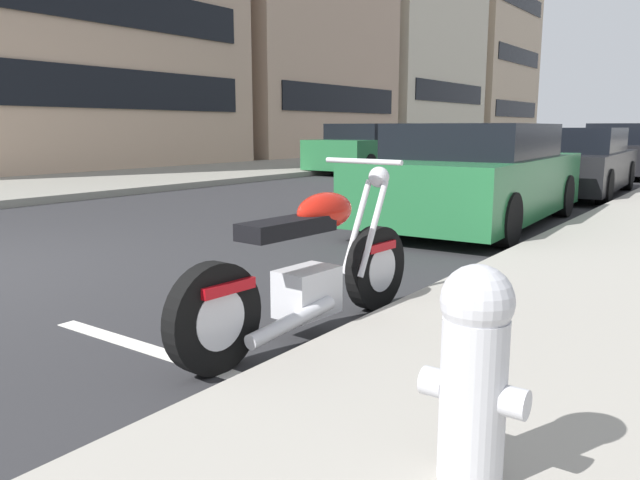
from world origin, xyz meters
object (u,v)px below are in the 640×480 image
Objects in this scene: parked_car_second_in_row at (625,152)px; parked_car_behind_motorcycle at (573,163)px; fire_hydrant at (474,368)px; parked_car_mid_block at (475,177)px; car_opposite_curb at (367,150)px; parked_motorcycle at (310,271)px.

parked_car_behind_motorcycle is at bearing 177.54° from parked_car_second_in_row.
parked_car_mid_block is at bearing 21.69° from fire_hydrant.
car_opposite_curb reaches higher than parked_car_mid_block.
parked_car_mid_block is at bearing 176.95° from parked_car_second_in_row.
parked_car_behind_motorcycle reaches higher than parked_motorcycle.
parked_car_second_in_row is (15.58, 0.84, 0.24)m from parked_motorcycle.
parked_car_behind_motorcycle is 7.04m from car_opposite_curb.
parked_car_mid_block is 0.95× the size of parked_car_second_in_row.
parked_motorcycle is at bearing 52.54° from fire_hydrant.
parked_motorcycle is 14.59m from car_opposite_curb.
parked_car_second_in_row is at bearing 8.14° from fire_hydrant.
parked_car_second_in_row reaches higher than parked_car_behind_motorcycle.
parked_motorcycle is 2.92× the size of fire_hydrant.
parked_car_second_in_row is 16.94m from fire_hydrant.
car_opposite_curb reaches higher than parked_motorcycle.
parked_motorcycle is 5.08m from parked_car_mid_block.
parked_car_behind_motorcycle is 1.11× the size of car_opposite_curb.
parked_car_second_in_row is at bearing 6.52° from parked_motorcycle.
parked_car_second_in_row is 1.12× the size of car_opposite_curb.
parked_car_second_in_row is at bearing -2.65° from parked_car_behind_motorcycle.
parked_car_second_in_row reaches higher than fire_hydrant.
parked_car_second_in_row reaches higher than parked_motorcycle.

